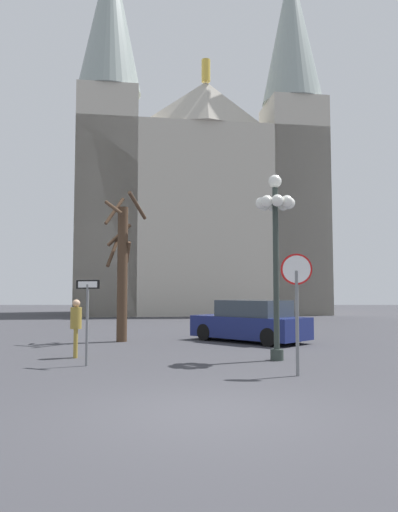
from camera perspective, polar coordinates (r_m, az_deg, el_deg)
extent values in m
plane|color=#38383D|center=(7.95, 0.61, -17.93)|extent=(120.00, 120.00, 0.00)
cube|color=#BCB5A5|center=(42.41, -0.21, 3.50)|extent=(21.33, 13.81, 15.11)
pyramid|color=#BCB5A5|center=(40.43, 0.75, 17.55)|extent=(7.20, 2.99, 3.50)
cylinder|color=gold|center=(41.49, 0.74, 20.96)|extent=(0.70, 0.70, 1.80)
cube|color=#BCB5A5|center=(39.06, -10.78, 6.17)|extent=(5.25, 5.25, 17.71)
cone|color=gray|center=(44.37, -10.49, 25.87)|extent=(5.09, 5.09, 12.69)
cube|color=#BCB5A5|center=(41.34, 11.05, 5.60)|extent=(5.25, 5.25, 17.71)
cone|color=gray|center=(46.39, 10.76, 24.45)|extent=(5.09, 5.09, 12.69)
cylinder|color=slate|center=(11.24, 11.40, -7.72)|extent=(0.08, 0.08, 2.36)
cylinder|color=red|center=(11.23, 11.31, -1.53)|extent=(0.70, 0.21, 0.71)
cylinder|color=white|center=(11.21, 11.33, -1.53)|extent=(0.61, 0.15, 0.63)
cylinder|color=slate|center=(12.79, -13.11, -7.91)|extent=(0.07, 0.07, 2.07)
cube|color=black|center=(12.76, -13.03, -3.28)|extent=(0.66, 0.32, 0.22)
cube|color=white|center=(12.75, -13.05, -3.28)|extent=(0.55, 0.25, 0.16)
cylinder|color=#2D3833|center=(13.64, 8.97, -1.99)|extent=(0.16, 0.16, 4.80)
cylinder|color=#2D3833|center=(13.74, 9.08, -11.40)|extent=(0.36, 0.36, 0.30)
sphere|color=white|center=(13.98, 8.85, 8.66)|extent=(0.37, 0.37, 0.37)
sphere|color=white|center=(13.92, 10.48, 6.14)|extent=(0.33, 0.33, 0.33)
cylinder|color=#2D3833|center=(13.89, 9.68, 6.15)|extent=(0.05, 0.39, 0.05)
sphere|color=white|center=(14.17, 9.81, 5.95)|extent=(0.33, 0.33, 0.33)
cylinder|color=#2D3833|center=(14.01, 9.35, 6.05)|extent=(0.31, 0.31, 0.05)
sphere|color=white|center=(14.24, 8.63, 5.88)|extent=(0.33, 0.33, 0.33)
cylinder|color=#2D3833|center=(14.05, 8.76, 6.02)|extent=(0.39, 0.05, 0.05)
sphere|color=white|center=(14.08, 7.59, 5.98)|extent=(0.33, 0.33, 0.33)
cylinder|color=#2D3833|center=(13.97, 8.23, 6.07)|extent=(0.31, 0.31, 0.05)
sphere|color=white|center=(13.80, 7.27, 6.19)|extent=(0.33, 0.33, 0.33)
cylinder|color=#2D3833|center=(13.83, 8.08, 6.18)|extent=(0.05, 0.39, 0.05)
sphere|color=white|center=(13.55, 7.90, 6.39)|extent=(0.33, 0.33, 0.33)
cylinder|color=#2D3833|center=(13.70, 8.40, 6.28)|extent=(0.31, 0.31, 0.05)
sphere|color=white|center=(13.48, 9.14, 6.46)|extent=(0.33, 0.33, 0.33)
cylinder|color=#2D3833|center=(13.67, 9.01, 6.31)|extent=(0.39, 0.05, 0.05)
sphere|color=white|center=(13.63, 10.21, 6.35)|extent=(0.33, 0.33, 0.33)
cylinder|color=#2D3833|center=(13.74, 9.54, 6.26)|extent=(0.31, 0.31, 0.05)
cylinder|color=#473323|center=(18.66, -9.08, -2.08)|extent=(0.39, 0.39, 5.11)
cylinder|color=#473323|center=(19.23, -9.98, 5.24)|extent=(0.70, 0.92, 1.18)
cylinder|color=#473323|center=(18.75, -8.44, 0.45)|extent=(0.33, 0.54, 0.81)
cylinder|color=#473323|center=(18.91, -10.13, 0.58)|extent=(0.44, 0.92, 1.28)
cylinder|color=#473323|center=(18.62, -7.35, 5.90)|extent=(0.61, 1.27, 0.91)
cylinder|color=#473323|center=(19.19, -9.45, 2.46)|extent=(0.94, 0.58, 0.95)
cylinder|color=#473323|center=(18.61, -10.06, 5.59)|extent=(0.86, 0.74, 0.68)
cube|color=navy|center=(18.55, 5.85, -8.30)|extent=(4.50, 4.39, 0.80)
cube|color=#333D47|center=(18.38, 6.38, -6.13)|extent=(2.96, 2.92, 0.61)
cylinder|color=black|center=(18.87, 0.61, -8.95)|extent=(0.62, 0.60, 0.64)
cylinder|color=black|center=(20.15, 3.91, -8.63)|extent=(0.62, 0.60, 0.64)
cylinder|color=black|center=(17.00, 8.17, -9.43)|extent=(0.62, 0.60, 0.64)
cylinder|color=black|center=(18.41, 11.23, -8.99)|extent=(0.62, 0.60, 0.64)
cylinder|color=olive|center=(14.56, -14.38, -9.88)|extent=(0.12, 0.12, 0.82)
cylinder|color=olive|center=(14.40, -14.40, -9.95)|extent=(0.12, 0.12, 0.82)
cylinder|color=olive|center=(14.42, -14.34, -7.08)|extent=(0.32, 0.32, 0.61)
sphere|color=tan|center=(14.41, -14.31, -5.42)|extent=(0.22, 0.22, 0.22)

